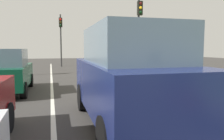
{
  "coord_description": "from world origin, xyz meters",
  "views": [
    {
      "loc": [
        -0.72,
        3.99,
        1.8
      ],
      "look_at": [
        0.91,
        9.74,
        1.2
      ],
      "focal_mm": 34.74,
      "sensor_mm": 36.0,
      "label": 1
    }
  ],
  "objects": [
    {
      "name": "traffic_light_near_right",
      "position": [
        5.0,
        17.52,
        3.47
      ],
      "size": [
        0.32,
        0.5,
        5.23
      ],
      "color": "#2D2D2D",
      "rests_on": "ground"
    },
    {
      "name": "lane_line_right_edge",
      "position": [
        3.6,
        14.0,
        0.0
      ],
      "size": [
        0.12,
        32.0,
        0.01
      ],
      "primitive_type": "cube",
      "color": "silver",
      "rests_on": "ground"
    },
    {
      "name": "curb_right",
      "position": [
        4.1,
        14.0,
        0.06
      ],
      "size": [
        0.24,
        48.0,
        0.12
      ],
      "primitive_type": "cube",
      "color": "#9E9B93",
      "rests_on": "ground"
    },
    {
      "name": "car_suv_ahead",
      "position": [
        0.99,
        8.62,
        1.17
      ],
      "size": [
        2.03,
        4.53,
        2.28
      ],
      "rotation": [
        0.0,
        0.0,
        -0.02
      ],
      "color": "navy",
      "rests_on": "ground"
    },
    {
      "name": "car_hatchback_far",
      "position": [
        -2.43,
        13.44,
        0.88
      ],
      "size": [
        1.76,
        3.71,
        1.78
      ],
      "rotation": [
        0.0,
        0.0,
        -0.01
      ],
      "color": "#0C472D",
      "rests_on": "ground"
    },
    {
      "name": "traffic_light_far_median",
      "position": [
        0.3,
        25.86,
        3.38
      ],
      "size": [
        0.32,
        0.5,
        5.08
      ],
      "color": "#2D2D2D",
      "rests_on": "ground"
    },
    {
      "name": "ground_plane",
      "position": [
        0.0,
        14.0,
        0.0
      ],
      "size": [
        60.0,
        60.0,
        0.0
      ],
      "primitive_type": "plane",
      "color": "#383533"
    },
    {
      "name": "lane_line_center",
      "position": [
        -0.7,
        14.0,
        0.0
      ],
      "size": [
        0.12,
        32.0,
        0.01
      ],
      "primitive_type": "cube",
      "color": "silver",
      "rests_on": "ground"
    },
    {
      "name": "grass_verge_right",
      "position": [
        8.5,
        14.0,
        0.03
      ],
      "size": [
        9.0,
        48.0,
        0.06
      ],
      "primitive_type": "cube",
      "color": "#47752D",
      "rests_on": "ground"
    }
  ]
}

